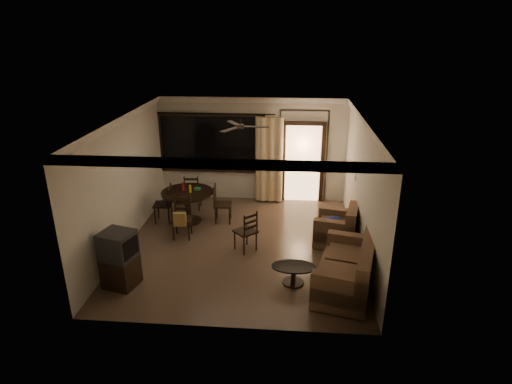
# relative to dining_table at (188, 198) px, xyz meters

# --- Properties ---
(ground) EXTENTS (5.50, 5.50, 0.00)m
(ground) POSITION_rel_dining_table_xyz_m (1.44, -1.13, -0.62)
(ground) COLOR #7F6651
(ground) RESTS_ON ground
(room_shell) EXTENTS (5.50, 6.70, 5.50)m
(room_shell) POSITION_rel_dining_table_xyz_m (2.03, 0.64, 1.21)
(room_shell) COLOR beige
(room_shell) RESTS_ON ground
(dining_table) EXTENTS (1.26, 1.26, 1.00)m
(dining_table) POSITION_rel_dining_table_xyz_m (0.00, 0.00, 0.00)
(dining_table) COLOR black
(dining_table) RESTS_ON ground
(dining_chair_west) EXTENTS (0.45, 0.45, 0.95)m
(dining_chair_west) POSITION_rel_dining_table_xyz_m (-0.60, -0.06, -0.34)
(dining_chair_west) COLOR black
(dining_chair_west) RESTS_ON ground
(dining_chair_east) EXTENTS (0.45, 0.45, 0.95)m
(dining_chair_east) POSITION_rel_dining_table_xyz_m (0.83, 0.05, -0.34)
(dining_chair_east) COLOR black
(dining_chair_east) RESTS_ON ground
(dining_chair_south) EXTENTS (0.45, 0.50, 0.95)m
(dining_chair_south) POSITION_rel_dining_table_xyz_m (0.06, -0.86, -0.31)
(dining_chair_south) COLOR black
(dining_chair_south) RESTS_ON ground
(dining_chair_north) EXTENTS (0.45, 0.45, 0.95)m
(dining_chair_north) POSITION_rel_dining_table_xyz_m (-0.05, 0.78, -0.34)
(dining_chair_north) COLOR black
(dining_chair_north) RESTS_ON ground
(tv_cabinet) EXTENTS (0.68, 0.64, 1.09)m
(tv_cabinet) POSITION_rel_dining_table_xyz_m (-0.61, -2.83, -0.07)
(tv_cabinet) COLOR black
(tv_cabinet) RESTS_ON ground
(sofa) EXTENTS (1.33, 1.92, 0.93)m
(sofa) POSITION_rel_dining_table_xyz_m (3.55, -2.64, -0.25)
(sofa) COLOR #41261E
(sofa) RESTS_ON ground
(armchair) EXTENTS (1.04, 1.04, 0.87)m
(armchair) POSITION_rel_dining_table_xyz_m (3.54, -0.87, -0.26)
(armchair) COLOR #41261E
(armchair) RESTS_ON ground
(coffee_table) EXTENTS (0.83, 0.50, 0.36)m
(coffee_table) POSITION_rel_dining_table_xyz_m (2.56, -2.52, -0.38)
(coffee_table) COLOR black
(coffee_table) RESTS_ON ground
(side_chair) EXTENTS (0.58, 0.58, 0.92)m
(side_chair) POSITION_rel_dining_table_xyz_m (1.55, -1.32, -0.34)
(side_chair) COLOR black
(side_chair) RESTS_ON ground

